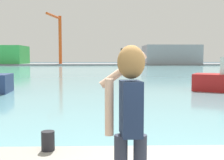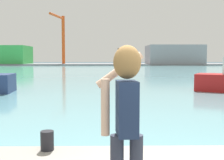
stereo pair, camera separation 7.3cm
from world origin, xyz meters
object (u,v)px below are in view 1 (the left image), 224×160
person_photographer (130,111)px  warehouse_right (171,55)px  port_crane (59,34)px  harbor_bollard (48,141)px  warehouse_left (0,55)px

person_photographer → warehouse_right: bearing=-17.9°
warehouse_right → port_crane: 36.71m
harbor_bollard → person_photographer: bearing=-58.0°
person_photographer → warehouse_right: warehouse_right is taller
warehouse_right → port_crane: size_ratio=1.14×
warehouse_left → warehouse_right: warehouse_right is taller
harbor_bollard → port_crane: bearing=99.1°
port_crane → warehouse_left: bearing=172.3°
harbor_bollard → warehouse_left: 93.06m
warehouse_left → port_crane: 20.56m
person_photographer → warehouse_left: size_ratio=0.11×
person_photographer → port_crane: port_crane is taller
warehouse_left → warehouse_right: bearing=-0.3°
harbor_bollard → warehouse_right: warehouse_right is taller
warehouse_left → port_crane: port_crane is taller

